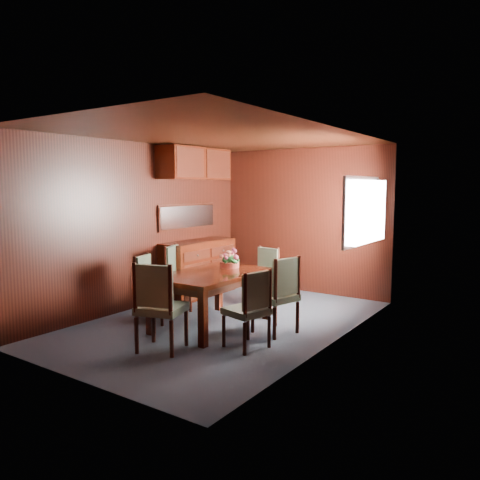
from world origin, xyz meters
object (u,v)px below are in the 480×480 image
Objects in this scene: chair_right_near at (251,305)px; sideboard at (199,268)px; flower_centerpiece at (230,258)px; dining_table at (212,280)px; chair_head at (158,302)px; chair_left_near at (150,284)px.

sideboard is at bearing 66.00° from chair_right_near.
chair_right_near is 3.21× the size of flower_centerpiece.
dining_table is 1.51× the size of chair_head.
chair_head is 3.58× the size of flower_centerpiece.
chair_right_near is (2.09, -1.65, 0.04)m from sideboard.
sideboard reaches higher than chair_left_near.
dining_table is at bearing 77.89° from chair_head.
chair_head is at bearing -85.11° from flower_centerpiece.
dining_table is at bearing -45.10° from sideboard.
dining_table is 0.97m from chair_right_near.
flower_centerpiece is at bearing 111.02° from chair_left_near.
sideboard reaches higher than dining_table.
chair_head reaches higher than flower_centerpiece.
chair_left_near is at bearing -74.70° from sideboard.
flower_centerpiece is at bearing 77.12° from chair_head.
sideboard is at bearing 134.80° from dining_table.
chair_head reaches higher than dining_table.
chair_left_near is 3.23× the size of flower_centerpiece.
chair_head is (0.92, -0.79, 0.05)m from chair_left_near.
dining_table is at bearing 78.15° from chair_right_near.
dining_table is 5.40× the size of flower_centerpiece.
flower_centerpiece reaches higher than sideboard.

